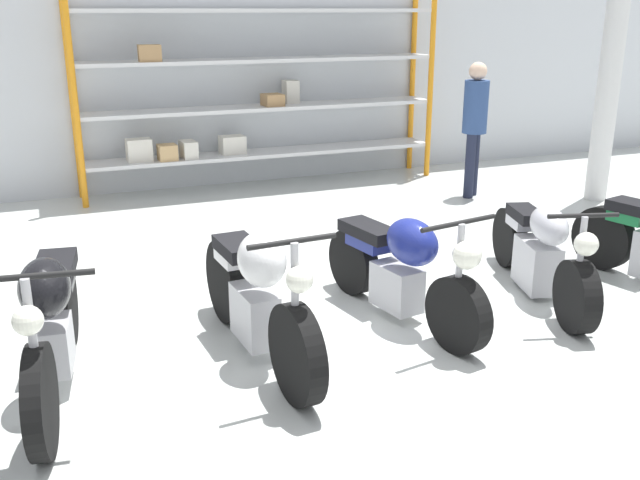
{
  "coord_description": "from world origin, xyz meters",
  "views": [
    {
      "loc": [
        -1.95,
        -4.51,
        2.42
      ],
      "look_at": [
        0.0,
        0.4,
        0.7
      ],
      "focal_mm": 40.0,
      "sensor_mm": 36.0,
      "label": 1
    }
  ],
  "objects_px": {
    "motorcycle_black": "(52,320)",
    "motorcycle_white": "(257,295)",
    "shelving_rack": "(255,90)",
    "person_browsing": "(475,118)",
    "motorcycle_blue": "(402,267)",
    "motorcycle_silver": "(541,252)"
  },
  "relations": [
    {
      "from": "motorcycle_black",
      "to": "motorcycle_white",
      "type": "distance_m",
      "value": 1.37
    },
    {
      "from": "shelving_rack",
      "to": "person_browsing",
      "type": "bearing_deg",
      "value": -32.43
    },
    {
      "from": "motorcycle_blue",
      "to": "person_browsing",
      "type": "height_order",
      "value": "person_browsing"
    },
    {
      "from": "motorcycle_silver",
      "to": "motorcycle_black",
      "type": "bearing_deg",
      "value": -71.07
    },
    {
      "from": "motorcycle_black",
      "to": "person_browsing",
      "type": "relative_size",
      "value": 1.2
    },
    {
      "from": "shelving_rack",
      "to": "motorcycle_black",
      "type": "height_order",
      "value": "shelving_rack"
    },
    {
      "from": "motorcycle_black",
      "to": "motorcycle_blue",
      "type": "relative_size",
      "value": 1.1
    },
    {
      "from": "motorcycle_black",
      "to": "person_browsing",
      "type": "bearing_deg",
      "value": 130.12
    },
    {
      "from": "motorcycle_black",
      "to": "person_browsing",
      "type": "height_order",
      "value": "person_browsing"
    },
    {
      "from": "motorcycle_silver",
      "to": "person_browsing",
      "type": "height_order",
      "value": "person_browsing"
    },
    {
      "from": "shelving_rack",
      "to": "person_browsing",
      "type": "height_order",
      "value": "shelving_rack"
    },
    {
      "from": "motorcycle_black",
      "to": "person_browsing",
      "type": "distance_m",
      "value": 6.39
    },
    {
      "from": "motorcycle_black",
      "to": "motorcycle_blue",
      "type": "distance_m",
      "value": 2.64
    },
    {
      "from": "motorcycle_black",
      "to": "motorcycle_white",
      "type": "bearing_deg",
      "value": 97.03
    },
    {
      "from": "motorcycle_silver",
      "to": "motorcycle_blue",
      "type": "bearing_deg",
      "value": -72.9
    },
    {
      "from": "shelving_rack",
      "to": "motorcycle_silver",
      "type": "bearing_deg",
      "value": -76.74
    },
    {
      "from": "motorcycle_black",
      "to": "motorcycle_silver",
      "type": "height_order",
      "value": "motorcycle_black"
    },
    {
      "from": "motorcycle_white",
      "to": "person_browsing",
      "type": "xyz_separation_m",
      "value": [
        4.02,
        3.41,
        0.57
      ]
    },
    {
      "from": "shelving_rack",
      "to": "motorcycle_silver",
      "type": "xyz_separation_m",
      "value": [
        1.13,
        -4.8,
        -0.96
      ]
    },
    {
      "from": "shelving_rack",
      "to": "motorcycle_black",
      "type": "distance_m",
      "value": 5.82
    },
    {
      "from": "motorcycle_blue",
      "to": "person_browsing",
      "type": "distance_m",
      "value": 4.28
    },
    {
      "from": "motorcycle_blue",
      "to": "motorcycle_white",
      "type": "bearing_deg",
      "value": -91.76
    }
  ]
}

